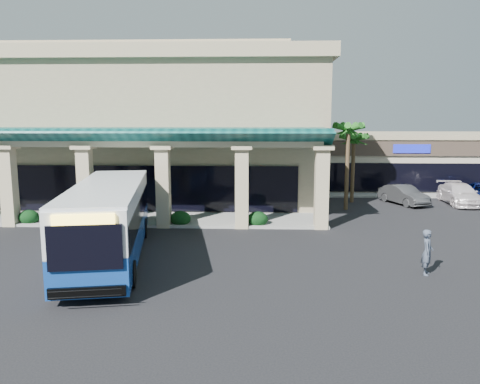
# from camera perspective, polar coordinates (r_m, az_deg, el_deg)

# --- Properties ---
(ground) EXTENTS (110.00, 110.00, 0.00)m
(ground) POSITION_cam_1_polar(r_m,az_deg,el_deg) (22.04, -4.17, -7.41)
(ground) COLOR black
(main_building) EXTENTS (30.80, 14.80, 11.35)m
(main_building) POSITION_cam_1_polar(r_m,az_deg,el_deg) (38.46, -13.62, 7.86)
(main_building) COLOR tan
(main_building) RESTS_ON ground
(arcade) EXTENTS (30.00, 6.20, 5.70)m
(arcade) POSITION_cam_1_polar(r_m,az_deg,el_deg) (29.89, -18.19, 2.04)
(arcade) COLOR #0C4947
(arcade) RESTS_ON ground
(strip_mall) EXTENTS (22.50, 12.50, 4.90)m
(strip_mall) POSITION_cam_1_polar(r_m,az_deg,el_deg) (47.80, 21.28, 3.77)
(strip_mall) COLOR beige
(strip_mall) RESTS_ON ground
(palm_0) EXTENTS (2.40, 2.40, 6.60)m
(palm_0) POSITION_cam_1_polar(r_m,az_deg,el_deg) (32.73, 12.95, 3.60)
(palm_0) COLOR #1D5F19
(palm_0) RESTS_ON ground
(palm_1) EXTENTS (2.40, 2.40, 5.80)m
(palm_1) POSITION_cam_1_polar(r_m,az_deg,el_deg) (35.89, 13.62, 3.37)
(palm_1) COLOR #1D5F19
(palm_1) RESTS_ON ground
(broadleaf_tree) EXTENTS (2.60, 2.60, 4.81)m
(broadleaf_tree) POSITION_cam_1_polar(r_m,az_deg,el_deg) (40.53, 9.43, 3.39)
(broadleaf_tree) COLOR black
(broadleaf_tree) RESTS_ON ground
(transit_bus) EXTENTS (4.88, 12.30, 3.35)m
(transit_bus) POSITION_cam_1_polar(r_m,az_deg,el_deg) (21.55, -15.65, -3.49)
(transit_bus) COLOR #13419C
(transit_bus) RESTS_ON ground
(pedestrian) EXTENTS (0.65, 0.78, 1.84)m
(pedestrian) POSITION_cam_1_polar(r_m,az_deg,el_deg) (20.21, 21.86, -6.82)
(pedestrian) COLOR #40495A
(pedestrian) RESTS_ON ground
(car_white) EXTENTS (2.95, 4.53, 1.41)m
(car_white) POSITION_cam_1_polar(r_m,az_deg,el_deg) (36.27, 19.30, -0.32)
(car_white) COLOR #38393A
(car_white) RESTS_ON ground
(car_red) EXTENTS (2.37, 5.29, 1.51)m
(car_red) POSITION_cam_1_polar(r_m,az_deg,el_deg) (37.86, 25.20, -0.23)
(car_red) COLOR white
(car_red) RESTS_ON ground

